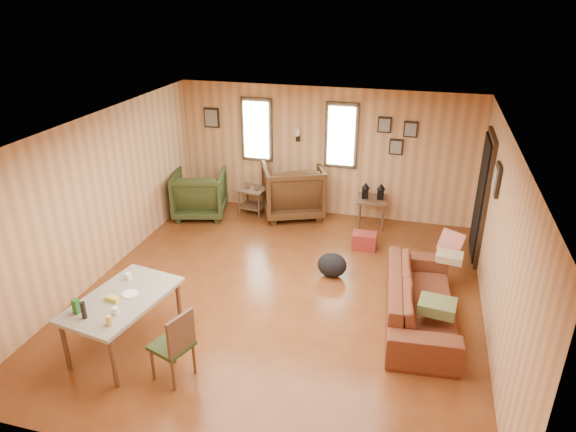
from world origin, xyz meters
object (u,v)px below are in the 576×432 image
Objects in this scene: recliner_brown at (293,187)px; recliner_green at (199,192)px; end_table at (253,197)px; side_table at (373,197)px; dining_table at (121,303)px; sofa at (421,292)px.

recliner_brown reaches higher than recliner_green.
end_table is at bearing -175.68° from recliner_green.
recliner_brown is 1.34× the size of side_table.
end_table is 4.21m from dining_table.
dining_table is (0.75, -3.87, 0.16)m from recliner_green.
sofa is 3.71m from dining_table.
dining_table is at bearing -92.61° from end_table.
recliner_brown is at bearing 87.26° from dining_table.
recliner_brown reaches higher than end_table.
end_table is at bearing 96.73° from dining_table.
recliner_green reaches higher than end_table.
sofa is at bearing -70.87° from side_table.
end_table is (-0.74, -0.16, -0.21)m from recliner_brown.
side_table is at bearing 14.57° from sofa.
sofa is at bearing 107.83° from recliner_brown.
sofa is 1.96× the size of recliner_brown.
sofa is 2.91m from side_table.
sofa is 1.47× the size of dining_table.
recliner_brown is 0.75× the size of dining_table.
sofa is 2.63× the size of side_table.
sofa is at bearing -40.20° from end_table.
end_table is (0.94, 0.33, -0.13)m from recliner_green.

